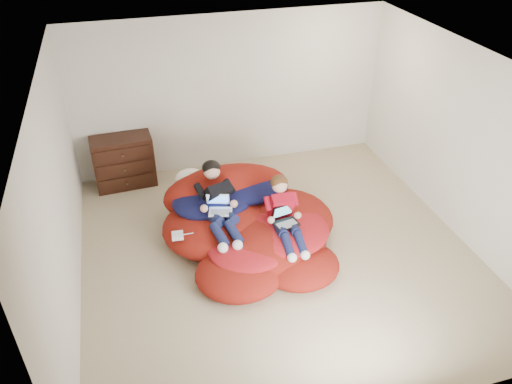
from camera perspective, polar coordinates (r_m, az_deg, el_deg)
The scene contains 9 objects.
room_shell at distance 6.52m, azimuth 2.50°, elevation -5.32°, with size 5.10×5.10×2.77m.
dresser at distance 8.06m, azimuth -14.88°, elevation 3.38°, with size 0.94×0.54×0.82m.
beanbag_pile at distance 6.69m, azimuth -0.82°, elevation -3.67°, with size 2.35×2.31×0.88m.
cream_pillow at distance 7.06m, azimuth -7.60°, elevation 1.68°, with size 0.40×0.25×0.25m, color white.
older_boy at distance 6.47m, azimuth -4.43°, elevation -0.74°, with size 0.43×1.20×0.70m.
younger_boy at distance 6.29m, azimuth 3.24°, elevation -2.23°, with size 0.30×0.97×0.72m.
laptop_white at distance 6.41m, azimuth -4.21°, elevation -1.63°, with size 0.34×0.36×0.21m.
laptop_black at distance 6.31m, azimuth 3.33°, elevation -2.99°, with size 0.34×0.32×0.22m.
power_adapter at distance 6.31m, azimuth -8.95°, elevation -4.95°, with size 0.14×0.14×0.05m, color white.
Camera 1 is at (-1.67, -4.82, 4.28)m, focal length 35.00 mm.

